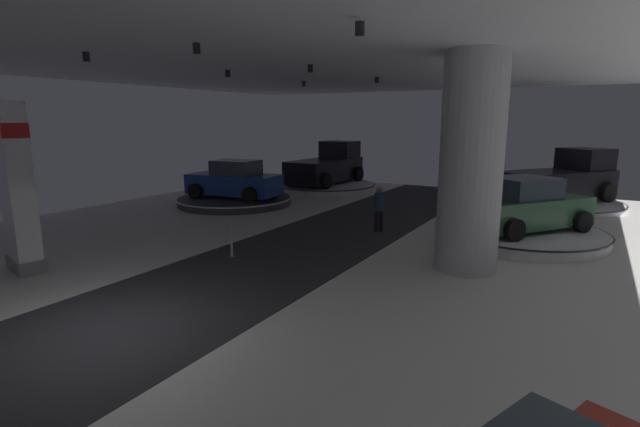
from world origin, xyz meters
name	(u,v)px	position (x,y,z in m)	size (l,w,h in m)	color
ground	(105,334)	(0.00, 0.00, -0.02)	(24.00, 44.00, 0.06)	silver
ceiling_with_spotlights	(74,12)	(0.00, 0.00, 5.55)	(24.00, 44.00, 0.39)	silver
column_right	(471,164)	(4.81, 7.15, 2.75)	(1.57, 1.57, 5.50)	#ADADB2
brand_sign_pylon	(17,186)	(-5.02, 1.33, 2.22)	(1.38, 0.93, 4.30)	slate
display_platform_far_right	(523,234)	(5.73, 11.12, 0.20)	(5.10, 5.10, 0.35)	silver
display_car_far_right	(524,206)	(5.71, 11.10, 1.12)	(3.94, 4.45, 1.71)	#2D5638
display_platform_far_left	(235,200)	(-6.69, 11.55, 0.19)	(5.24, 5.24, 0.34)	#333338
display_car_far_left	(234,181)	(-6.66, 11.55, 1.10)	(4.39, 2.65, 1.71)	navy
display_platform_deep_left	(325,186)	(-5.53, 17.97, 0.18)	(5.68, 5.68, 0.32)	silver
pickup_truck_deep_left	(328,166)	(-5.52, 18.29, 1.25)	(2.74, 5.35, 2.30)	black
display_platform_deep_right	(554,203)	(6.12, 18.39, 0.15)	(5.68, 5.68, 0.27)	silver
pickup_truck_deep_right	(561,180)	(6.32, 18.64, 1.20)	(4.87, 5.49, 2.30)	black
visitor_walking_near	(379,206)	(1.20, 9.90, 0.91)	(0.32, 0.32, 1.59)	black
stanchion_a	(232,245)	(-1.12, 4.84, 0.37)	(0.28, 0.28, 1.01)	#333338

